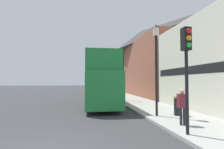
% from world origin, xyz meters
% --- Properties ---
extents(ground_plane, '(144.00, 144.00, 0.00)m').
position_xyz_m(ground_plane, '(0.00, 21.00, 0.00)').
color(ground_plane, '#333335').
extents(sidewalk, '(3.60, 108.00, 0.14)m').
position_xyz_m(sidewalk, '(6.33, 18.00, 0.07)').
color(sidewalk, '#999993').
rests_on(sidewalk, ground_plane).
extents(brick_terrace_rear, '(6.00, 25.82, 10.98)m').
position_xyz_m(brick_terrace_rear, '(11.13, 23.88, 5.49)').
color(brick_terrace_rear, '#935642').
rests_on(brick_terrace_rear, ground_plane).
extents(tour_bus, '(2.68, 9.70, 4.13)m').
position_xyz_m(tour_bus, '(2.57, 10.02, 1.80)').
color(tour_bus, '#1E7A38').
rests_on(tour_bus, ground_plane).
extents(parked_car_ahead_of_bus, '(1.83, 4.40, 1.59)m').
position_xyz_m(parked_car_ahead_of_bus, '(3.41, 18.26, 0.74)').
color(parked_car_ahead_of_bus, '#9E9EA3').
rests_on(parked_car_ahead_of_bus, ground_plane).
extents(pedestrian_nearest, '(0.41, 0.23, 1.58)m').
position_xyz_m(pedestrian_nearest, '(5.47, 1.91, 1.09)').
color(pedestrian_nearest, '#232328').
rests_on(pedestrian_nearest, sidewalk).
extents(traffic_signal, '(0.28, 0.42, 3.90)m').
position_xyz_m(traffic_signal, '(4.88, 0.61, 2.99)').
color(traffic_signal, black).
rests_on(traffic_signal, sidewalk).
extents(lamp_post_nearest, '(0.35, 0.35, 5.18)m').
position_xyz_m(lamp_post_nearest, '(5.20, 4.04, 3.67)').
color(lamp_post_nearest, black).
rests_on(lamp_post_nearest, sidewalk).
extents(lamp_post_second, '(0.35, 0.35, 4.34)m').
position_xyz_m(lamp_post_second, '(5.03, 11.90, 3.16)').
color(lamp_post_second, black).
rests_on(lamp_post_second, sidewalk).
extents(lamp_post_third, '(0.35, 0.35, 4.72)m').
position_xyz_m(lamp_post_third, '(5.02, 19.76, 3.39)').
color(lamp_post_third, black).
rests_on(lamp_post_third, sidewalk).
extents(litter_bin, '(0.48, 0.48, 1.04)m').
position_xyz_m(litter_bin, '(6.45, 4.00, 0.69)').
color(litter_bin, black).
rests_on(litter_bin, sidewalk).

